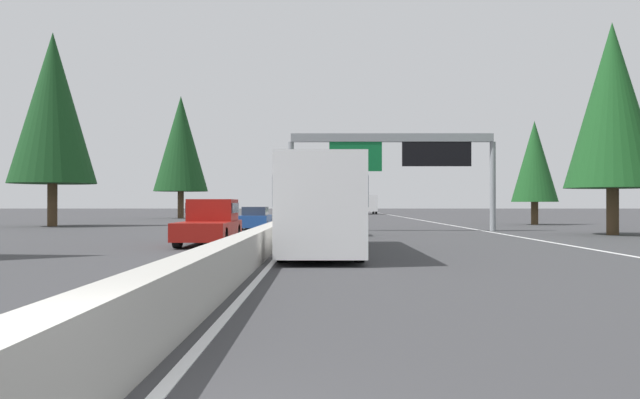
{
  "coord_description": "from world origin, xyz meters",
  "views": [
    {
      "loc": [
        -4.15,
        -1.7,
        1.68
      ],
      "look_at": [
        62.51,
        -1.33,
        2.09
      ],
      "focal_mm": 37.37,
      "sensor_mm": 36.0,
      "label": 1
    }
  ],
  "objects": [
    {
      "name": "ground_plane",
      "position": [
        60.0,
        0.0,
        0.0
      ],
      "size": [
        320.0,
        320.0,
        0.0
      ],
      "primitive_type": "plane",
      "color": "#38383A"
    },
    {
      "name": "median_barrier",
      "position": [
        80.0,
        0.3,
        0.45
      ],
      "size": [
        180.0,
        0.56,
        0.9
      ],
      "primitive_type": "cube",
      "color": "#ADAAA3",
      "rests_on": "ground"
    },
    {
      "name": "shoulder_stripe_right",
      "position": [
        70.0,
        -11.52,
        0.01
      ],
      "size": [
        160.0,
        0.16,
        0.01
      ],
      "primitive_type": "cube",
      "color": "silver",
      "rests_on": "ground"
    },
    {
      "name": "shoulder_stripe_median",
      "position": [
        70.0,
        -0.25,
        0.01
      ],
      "size": [
        160.0,
        0.16,
        0.01
      ],
      "primitive_type": "cube",
      "color": "silver",
      "rests_on": "ground"
    },
    {
      "name": "sign_gantry_overhead",
      "position": [
        36.41,
        -6.04,
        4.73
      ],
      "size": [
        0.5,
        12.68,
        5.95
      ],
      "color": "gray",
      "rests_on": "ground"
    },
    {
      "name": "bus_far_right",
      "position": [
        18.93,
        -1.61,
        1.72
      ],
      "size": [
        11.5,
        2.55,
        3.1
      ],
      "color": "white",
      "rests_on": "ground"
    },
    {
      "name": "pickup_distant_b",
      "position": [
        29.98,
        -2.03,
        0.91
      ],
      "size": [
        5.6,
        2.0,
        1.86
      ],
      "color": "black",
      "rests_on": "ground"
    },
    {
      "name": "sedan_near_center",
      "position": [
        77.44,
        -1.76,
        0.68
      ],
      "size": [
        4.4,
        1.8,
        1.47
      ],
      "color": "#2D6B38",
      "rests_on": "ground"
    },
    {
      "name": "box_truck_mid_right",
      "position": [
        102.17,
        -8.82,
        1.61
      ],
      "size": [
        8.5,
        2.4,
        2.95
      ],
      "color": "white",
      "rests_on": "ground"
    },
    {
      "name": "oncoming_near",
      "position": [
        39.41,
        2.76,
        0.68
      ],
      "size": [
        4.4,
        1.8,
        1.47
      ],
      "rotation": [
        0.0,
        0.0,
        3.14
      ],
      "color": "#1E4793",
      "rests_on": "ground"
    },
    {
      "name": "oncoming_far",
      "position": [
        23.09,
        2.95,
        0.91
      ],
      "size": [
        5.6,
        2.0,
        1.86
      ],
      "rotation": [
        0.0,
        0.0,
        3.14
      ],
      "color": "maroon",
      "rests_on": "ground"
    },
    {
      "name": "conifer_right_near",
      "position": [
        31.57,
        -17.2,
        6.95
      ],
      "size": [
        5.03,
        5.03,
        11.44
      ],
      "color": "#4C3823",
      "rests_on": "ground"
    },
    {
      "name": "conifer_right_mid",
      "position": [
        48.85,
        -18.5,
        5.02
      ],
      "size": [
        3.64,
        3.64,
        8.28
      ],
      "color": "#4C3823",
      "rests_on": "ground"
    },
    {
      "name": "conifer_left_near",
      "position": [
        44.84,
        18.35,
        8.75
      ],
      "size": [
        6.33,
        6.33,
        14.38
      ],
      "color": "#4C3823",
      "rests_on": "ground"
    },
    {
      "name": "conifer_left_mid",
      "position": [
        71.75,
        14.65,
        8.53
      ],
      "size": [
        6.17,
        6.17,
        14.02
      ],
      "color": "#4C3823",
      "rests_on": "ground"
    }
  ]
}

